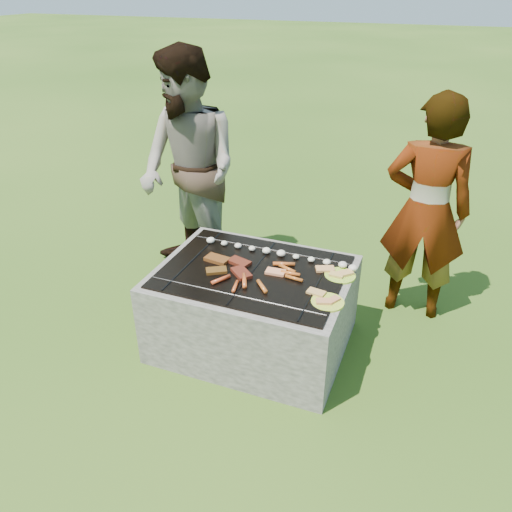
% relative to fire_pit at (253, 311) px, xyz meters
% --- Properties ---
extents(lawn, '(60.00, 60.00, 0.00)m').
position_rel_fire_pit_xyz_m(lawn, '(0.00, 0.00, -0.28)').
color(lawn, '#274B12').
rests_on(lawn, ground).
extents(fire_pit, '(1.30, 1.00, 0.62)m').
position_rel_fire_pit_xyz_m(fire_pit, '(0.00, 0.00, 0.00)').
color(fire_pit, gray).
rests_on(fire_pit, ground).
extents(mushrooms, '(1.14, 0.08, 0.04)m').
position_rel_fire_pit_xyz_m(mushrooms, '(0.12, 0.26, 0.35)').
color(mushrooms, white).
rests_on(mushrooms, fire_pit).
extents(pork_slabs, '(0.41, 0.29, 0.02)m').
position_rel_fire_pit_xyz_m(pork_slabs, '(-0.18, -0.01, 0.34)').
color(pork_slabs, '#9A521C').
rests_on(pork_slabs, fire_pit).
extents(sausages, '(0.55, 0.48, 0.03)m').
position_rel_fire_pit_xyz_m(sausages, '(0.10, -0.07, 0.34)').
color(sausages, '#C37220').
rests_on(sausages, fire_pit).
extents(bread_on_grate, '(0.45, 0.40, 0.02)m').
position_rel_fire_pit_xyz_m(bread_on_grate, '(0.34, 0.05, 0.34)').
color(bread_on_grate, tan).
rests_on(bread_on_grate, fire_pit).
extents(plate_far, '(0.27, 0.27, 0.03)m').
position_rel_fire_pit_xyz_m(plate_far, '(0.56, 0.16, 0.33)').
color(plate_far, '#EEF63B').
rests_on(plate_far, fire_pit).
extents(plate_near, '(0.25, 0.25, 0.03)m').
position_rel_fire_pit_xyz_m(plate_near, '(0.56, -0.18, 0.33)').
color(plate_near, yellow).
rests_on(plate_near, fire_pit).
extents(cook, '(0.64, 0.44, 1.72)m').
position_rel_fire_pit_xyz_m(cook, '(1.01, 0.86, 0.58)').
color(cook, '#A39788').
rests_on(cook, ground).
extents(bystander, '(1.17, 1.08, 1.93)m').
position_rel_fire_pit_xyz_m(bystander, '(-0.85, 0.73, 0.68)').
color(bystander, '#A8998C').
rests_on(bystander, ground).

